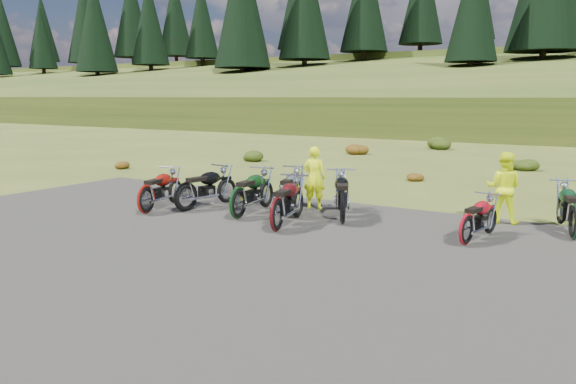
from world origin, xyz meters
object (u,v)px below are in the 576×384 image
Objects in this scene: motorcycle_0 at (186,212)px; motorcycle_7 at (573,241)px; motorcycle_3 at (284,217)px; person_middle at (314,179)px.

motorcycle_7 is (9.03, 2.14, 0.00)m from motorcycle_0.
person_middle is (0.21, 1.22, 0.85)m from motorcycle_3.
motorcycle_7 is 6.40m from person_middle.
person_middle is at bearing -26.60° from motorcycle_3.
person_middle reaches higher than motorcycle_0.
person_middle reaches higher than motorcycle_7.
motorcycle_3 is at bearing 67.52° from person_middle.
motorcycle_0 is at bearing 26.08° from person_middle.
person_middle is at bearing -42.61° from motorcycle_0.
motorcycle_0 is at bearing 93.97° from motorcycle_3.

